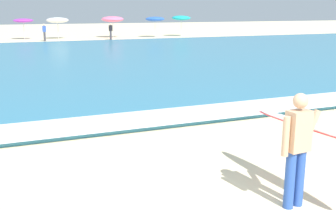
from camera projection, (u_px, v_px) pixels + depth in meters
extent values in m
cube|color=teal|center=(51.00, 62.00, 22.16)|extent=(120.00, 28.00, 0.14)
cube|color=white|center=(113.00, 122.00, 10.06)|extent=(120.00, 1.56, 0.01)
cylinder|color=#284CA3|center=(290.00, 180.00, 5.91)|extent=(0.15, 0.15, 0.88)
cylinder|color=#284CA3|center=(299.00, 178.00, 6.00)|extent=(0.15, 0.15, 0.88)
cube|color=tan|center=(298.00, 131.00, 5.78)|extent=(0.36, 0.25, 0.60)
sphere|color=tan|center=(301.00, 101.00, 5.68)|extent=(0.22, 0.22, 0.22)
cylinder|color=tan|center=(286.00, 136.00, 5.69)|extent=(0.10, 0.10, 0.58)
cylinder|color=tan|center=(311.00, 127.00, 5.92)|extent=(0.32, 0.13, 0.51)
ellipsoid|color=white|center=(323.00, 130.00, 6.02)|extent=(0.50, 2.81, 0.14)
ellipsoid|color=red|center=(323.00, 131.00, 6.02)|extent=(0.54, 2.92, 0.10)
cylinder|color=beige|center=(24.00, 30.00, 39.21)|extent=(0.05, 0.05, 1.76)
ellipsoid|color=purple|center=(23.00, 20.00, 39.00)|extent=(1.88, 1.89, 0.44)
cylinder|color=beige|center=(58.00, 30.00, 39.96)|extent=(0.05, 0.05, 1.75)
ellipsoid|color=white|center=(57.00, 20.00, 39.74)|extent=(2.14, 2.14, 0.55)
cylinder|color=beige|center=(113.00, 29.00, 41.87)|extent=(0.05, 0.05, 1.79)
ellipsoid|color=pink|center=(113.00, 19.00, 41.64)|extent=(2.30, 2.31, 0.65)
cylinder|color=beige|center=(155.00, 29.00, 42.39)|extent=(0.05, 0.05, 1.80)
ellipsoid|color=blue|center=(155.00, 19.00, 42.17)|extent=(1.99, 1.99, 0.50)
cylinder|color=beige|center=(181.00, 27.00, 44.07)|extent=(0.05, 0.05, 1.89)
ellipsoid|color=#19ADB2|center=(181.00, 18.00, 43.83)|extent=(2.05, 2.07, 0.58)
cylinder|color=#383842|center=(111.00, 35.00, 39.08)|extent=(0.20, 0.20, 0.84)
cube|color=black|center=(111.00, 28.00, 38.92)|extent=(0.32, 0.20, 0.54)
sphere|color=beige|center=(110.00, 24.00, 38.84)|extent=(0.20, 0.20, 0.20)
cylinder|color=#383842|center=(45.00, 37.00, 37.35)|extent=(0.20, 0.20, 0.84)
cube|color=#2D4CA5|center=(44.00, 29.00, 37.19)|extent=(0.32, 0.20, 0.54)
sphere|color=beige|center=(44.00, 25.00, 37.11)|extent=(0.20, 0.20, 0.20)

